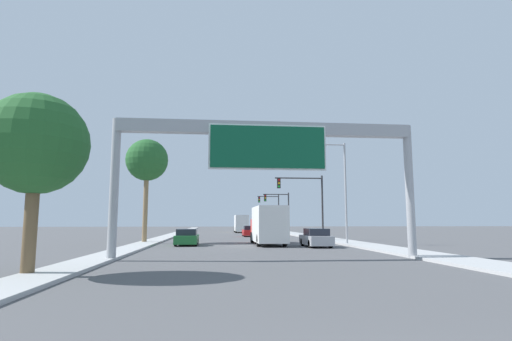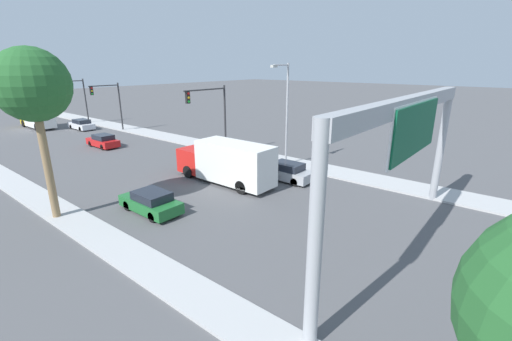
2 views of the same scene
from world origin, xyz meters
TOP-DOWN VIEW (x-y plane):
  - sidewalk_right at (9.50, 60.00)m, footprint 3.00×120.00m
  - sign_gantry at (0.00, 17.91)m, footprint 16.87×0.73m
  - car_near_right at (-5.25, 31.20)m, footprint 1.87×4.32m
  - car_mid_center at (5.25, 28.18)m, footprint 1.82×4.48m
  - car_near_left at (5.25, 63.30)m, footprint 1.83×4.60m
  - car_far_right at (1.75, 50.53)m, footprint 1.79×4.32m
  - truck_box_primary at (1.75, 69.01)m, footprint 2.30×7.48m
  - truck_box_secondary at (1.75, 31.31)m, footprint 2.43×8.74m
  - traffic_light_near_intersection at (6.92, 38.00)m, footprint 5.20×0.32m
  - traffic_light_mid_block at (7.25, 58.00)m, footprint 4.11×0.32m
  - traffic_light_far_intersection at (7.33, 68.00)m, footprint 3.97×0.32m
  - palm_tree_background at (-9.44, 34.82)m, footprint 3.99×3.99m
  - street_lamp_right at (8.33, 30.50)m, footprint 2.41×0.28m

SIDE VIEW (x-z plane):
  - sidewalk_right at x=9.50m, z-range 0.00..0.15m
  - car_near_right at x=-5.25m, z-range -0.03..1.35m
  - car_far_right at x=1.75m, z-range -0.04..1.39m
  - car_near_left at x=5.25m, z-range -0.04..1.41m
  - car_mid_center at x=5.25m, z-range -0.04..1.42m
  - truck_box_primary at x=1.75m, z-range 0.03..3.15m
  - truck_box_secondary at x=1.75m, z-range 0.03..3.32m
  - traffic_light_mid_block at x=7.25m, z-range 1.10..7.60m
  - traffic_light_far_intersection at x=7.33m, z-range 1.11..7.90m
  - traffic_light_near_intersection at x=6.92m, z-range 1.23..8.15m
  - street_lamp_right at x=8.33m, z-range 0.76..9.76m
  - sign_gantry at x=0.00m, z-range 2.31..9.87m
  - palm_tree_background at x=-9.44m, z-range 2.84..12.70m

